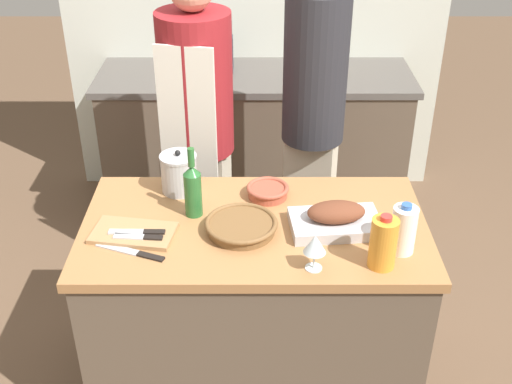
{
  "coord_description": "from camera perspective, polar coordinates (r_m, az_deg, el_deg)",
  "views": [
    {
      "loc": [
        0.01,
        -2.09,
        2.29
      ],
      "look_at": [
        0.0,
        0.11,
        0.96
      ],
      "focal_mm": 45.0,
      "sensor_mm": 36.0,
      "label": 1
    }
  ],
  "objects": [
    {
      "name": "ground_plane",
      "position": [
        3.1,
        -0.01,
        -16.43
      ],
      "size": [
        12.0,
        12.0,
        0.0
      ],
      "primitive_type": "plane",
      "color": "brown"
    },
    {
      "name": "back_counter",
      "position": [
        4.07,
        0.06,
        4.42
      ],
      "size": [
        1.89,
        0.6,
        0.91
      ],
      "color": "brown",
      "rests_on": "ground_plane"
    },
    {
      "name": "mixing_bowl",
      "position": [
        2.68,
        1.19,
        0.11
      ],
      "size": [
        0.18,
        0.18,
        0.05
      ],
      "color": "#A84C38",
      "rests_on": "kitchen_island"
    },
    {
      "name": "knife_bread",
      "position": [
        2.45,
        -10.15,
        -3.94
      ],
      "size": [
        0.19,
        0.05,
        0.01
      ],
      "color": "#B7B7BC",
      "rests_on": "cutting_board"
    },
    {
      "name": "knife_paring",
      "position": [
        2.48,
        -10.24,
        -3.5
      ],
      "size": [
        0.22,
        0.03,
        0.01
      ],
      "color": "#B7B7BC",
      "rests_on": "cutting_board"
    },
    {
      "name": "person_cook_aproned",
      "position": [
        3.16,
        -5.04,
        5.84
      ],
      "size": [
        0.35,
        0.37,
        1.7
      ],
      "rotation": [
        0.0,
        0.0,
        -0.2
      ],
      "color": "beige",
      "rests_on": "ground_plane"
    },
    {
      "name": "roasting_pan",
      "position": [
        2.49,
        7.23,
        -2.42
      ],
      "size": [
        0.37,
        0.25,
        0.11
      ],
      "color": "#BCBCC1",
      "rests_on": "kitchen_island"
    },
    {
      "name": "person_cook_guest",
      "position": [
        3.17,
        5.28,
        7.2
      ],
      "size": [
        0.31,
        0.31,
        1.79
      ],
      "rotation": [
        0.0,
        0.0,
        -0.3
      ],
      "color": "beige",
      "rests_on": "ground_plane"
    },
    {
      "name": "stock_pot",
      "position": [
        2.72,
        -6.71,
        1.7
      ],
      "size": [
        0.16,
        0.16,
        0.19
      ],
      "color": "#B7B7BC",
      "rests_on": "kitchen_island"
    },
    {
      "name": "wine_glass_left",
      "position": [
        2.24,
        5.39,
        -4.69
      ],
      "size": [
        0.08,
        0.08,
        0.14
      ],
      "color": "silver",
      "rests_on": "kitchen_island"
    },
    {
      "name": "stand_mixer",
      "position": [
        3.92,
        -3.22,
        12.42
      ],
      "size": [
        0.18,
        0.14,
        0.29
      ],
      "color": "#333842",
      "rests_on": "back_counter"
    },
    {
      "name": "condiment_bottle_short",
      "position": [
        3.93,
        6.33,
        11.89
      ],
      "size": [
        0.06,
        0.06,
        0.2
      ],
      "color": "#B28E2D",
      "rests_on": "back_counter"
    },
    {
      "name": "wicker_basket",
      "position": [
        2.47,
        -1.18,
        -3.02
      ],
      "size": [
        0.28,
        0.28,
        0.05
      ],
      "color": "brown",
      "rests_on": "kitchen_island"
    },
    {
      "name": "knife_chef",
      "position": [
        2.41,
        -10.8,
        -5.26
      ],
      "size": [
        0.27,
        0.13,
        0.01
      ],
      "color": "#B7B7BC",
      "rests_on": "kitchen_island"
    },
    {
      "name": "wine_bottle_green",
      "position": [
        2.53,
        -5.49,
        0.27
      ],
      "size": [
        0.07,
        0.07,
        0.3
      ],
      "color": "#28662D",
      "rests_on": "kitchen_island"
    },
    {
      "name": "milk_jug",
      "position": [
        2.39,
        13.12,
        -3.29
      ],
      "size": [
        0.09,
        0.09,
        0.2
      ],
      "color": "white",
      "rests_on": "kitchen_island"
    },
    {
      "name": "cutting_board",
      "position": [
        2.5,
        -10.7,
        -3.58
      ],
      "size": [
        0.34,
        0.23,
        0.02
      ],
      "color": "#AD7F51",
      "rests_on": "kitchen_island"
    },
    {
      "name": "juice_jug",
      "position": [
        2.29,
        11.38,
        -4.47
      ],
      "size": [
        0.1,
        0.1,
        0.21
      ],
      "color": "orange",
      "rests_on": "kitchen_island"
    },
    {
      "name": "condiment_bottle_tall",
      "position": [
        4.03,
        -5.44,
        11.97
      ],
      "size": [
        0.06,
        0.06,
        0.13
      ],
      "color": "maroon",
      "rests_on": "back_counter"
    },
    {
      "name": "kitchen_island",
      "position": [
        2.79,
        -0.01,
        -10.33
      ],
      "size": [
        1.36,
        0.75,
        0.88
      ],
      "color": "brown",
      "rests_on": "ground_plane"
    }
  ]
}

